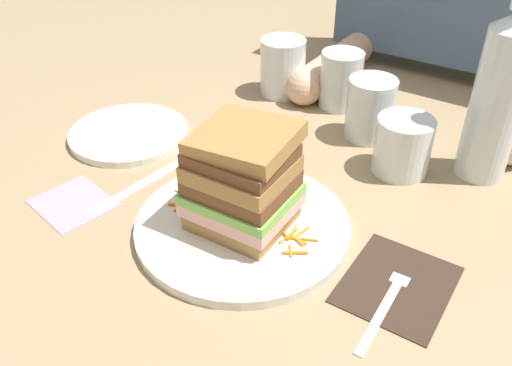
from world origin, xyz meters
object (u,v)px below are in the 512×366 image
at_px(knife, 148,180).
at_px(juice_glass, 402,148).
at_px(fork, 391,295).
at_px(side_plate, 129,133).
at_px(main_plate, 243,226).
at_px(napkin_dark, 397,284).
at_px(empty_tumbler_1, 341,80).
at_px(empty_tumbler_0, 283,67).
at_px(sandwich, 242,181).
at_px(water_bottle, 499,95).
at_px(empty_tumbler_2, 370,109).
at_px(napkin_pink, 73,203).

xyz_separation_m(knife, juice_glass, (0.28, 0.22, 0.04)).
bearing_deg(juice_glass, fork, -70.52).
relative_size(juice_glass, side_plate, 0.44).
relative_size(main_plate, napkin_dark, 2.02).
xyz_separation_m(main_plate, side_plate, (-0.28, 0.09, -0.00)).
bearing_deg(empty_tumbler_1, empty_tumbler_0, -174.27).
relative_size(sandwich, fork, 0.77).
xyz_separation_m(water_bottle, empty_tumbler_2, (-0.17, 0.01, -0.07)).
height_order(fork, water_bottle, water_bottle).
bearing_deg(fork, napkin_pink, -169.74).
distance_m(sandwich, water_bottle, 0.36).
bearing_deg(water_bottle, sandwich, -125.77).
xyz_separation_m(napkin_dark, empty_tumbler_2, (-0.16, 0.28, 0.05)).
xyz_separation_m(sandwich, empty_tumbler_2, (0.03, 0.30, -0.03)).
distance_m(empty_tumbler_1, side_plate, 0.36).
relative_size(fork, empty_tumbler_2, 1.74).
xyz_separation_m(main_plate, empty_tumbler_1, (-0.05, 0.37, 0.04)).
relative_size(side_plate, napkin_pink, 1.88).
distance_m(napkin_dark, fork, 0.02).
bearing_deg(sandwich, juice_glass, 64.38).
height_order(empty_tumbler_1, side_plate, empty_tumbler_1).
relative_size(main_plate, sandwich, 2.05).
height_order(empty_tumbler_0, empty_tumbler_2, empty_tumbler_0).
distance_m(water_bottle, empty_tumbler_1, 0.28).
bearing_deg(empty_tumbler_1, empty_tumbler_2, -39.62).
bearing_deg(main_plate, napkin_pink, -159.63).
bearing_deg(empty_tumbler_0, empty_tumbler_2, -16.99).
xyz_separation_m(main_plate, napkin_pink, (-0.22, -0.08, -0.01)).
height_order(knife, empty_tumbler_1, empty_tumbler_1).
relative_size(fork, empty_tumbler_0, 1.68).
distance_m(main_plate, fork, 0.20).
bearing_deg(empty_tumbler_0, knife, -91.70).
height_order(sandwich, fork, sandwich).
bearing_deg(knife, napkin_pink, -116.28).
distance_m(main_plate, side_plate, 0.29).
bearing_deg(empty_tumbler_1, knife, -108.54).
xyz_separation_m(main_plate, fork, (0.20, -0.01, -0.00)).
bearing_deg(main_plate, fork, -1.68).
bearing_deg(water_bottle, juice_glass, -149.72).
height_order(empty_tumbler_2, napkin_pink, empty_tumbler_2).
relative_size(sandwich, side_plate, 0.69).
bearing_deg(side_plate, empty_tumbler_0, 66.15).
distance_m(sandwich, empty_tumbler_2, 0.30).
height_order(sandwich, knife, sandwich).
bearing_deg(sandwich, napkin_pink, -159.55).
bearing_deg(empty_tumbler_1, fork, -56.50).
distance_m(main_plate, sandwich, 0.07).
height_order(sandwich, empty_tumbler_2, sandwich).
xyz_separation_m(fork, juice_glass, (-0.08, 0.24, 0.03)).
bearing_deg(napkin_dark, juice_glass, 111.17).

